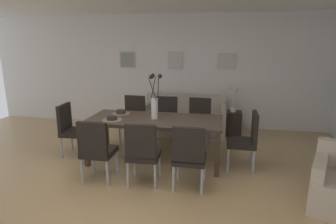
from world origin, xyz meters
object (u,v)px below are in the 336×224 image
at_px(dining_chair_head_west, 71,127).
at_px(bowl_near_left, 112,118).
at_px(dining_chair_near_left, 96,148).
at_px(framed_picture_center, 175,60).
at_px(dining_chair_head_east, 246,138).
at_px(framed_picture_right, 226,61).
at_px(bowl_near_right, 121,112).
at_px(dining_chair_far_left, 143,151).
at_px(centerpiece_vase, 155,102).
at_px(framed_picture_left, 127,60).
at_px(sofa, 184,120).
at_px(side_table, 232,123).
at_px(dining_table, 155,123).
at_px(dining_chair_far_right, 166,118).
at_px(dining_chair_mid_right, 199,120).
at_px(dining_chair_mid_left, 189,154).
at_px(dining_chair_near_right, 133,117).
at_px(table_lamp, 234,95).

xyz_separation_m(dining_chair_head_west, bowl_near_left, (0.85, -0.20, 0.27)).
relative_size(dining_chair_near_left, framed_picture_center, 2.32).
distance_m(dining_chair_head_east, framed_picture_right, 2.45).
distance_m(dining_chair_near_left, bowl_near_right, 1.11).
relative_size(dining_chair_far_left, bowl_near_right, 5.41).
xyz_separation_m(centerpiece_vase, framed_picture_right, (1.16, 2.16, 0.54)).
relative_size(centerpiece_vase, framed_picture_left, 1.91).
bearing_deg(centerpiece_vase, bowl_near_right, 162.37).
bearing_deg(sofa, bowl_near_left, -116.47).
bearing_deg(side_table, dining_table, -129.47).
relative_size(dining_chair_near_left, bowl_near_left, 5.41).
distance_m(dining_chair_far_right, framed_picture_right, 1.99).
relative_size(dining_chair_mid_right, framed_picture_left, 2.39).
distance_m(dining_chair_head_east, bowl_near_right, 2.17).
xyz_separation_m(dining_chair_mid_left, sofa, (-0.39, 2.54, -0.23)).
bearing_deg(dining_chair_near_left, dining_chair_far_right, 69.26).
bearing_deg(framed_picture_left, dining_chair_near_right, -68.14).
relative_size(dining_chair_head_west, sofa, 0.51).
distance_m(dining_chair_near_left, framed_picture_center, 3.27).
xyz_separation_m(dining_chair_head_east, centerpiece_vase, (-1.48, 0.03, 0.51)).
height_order(dining_table, dining_chair_head_west, dining_chair_head_west).
distance_m(dining_chair_far_left, centerpiece_vase, 1.00).
xyz_separation_m(dining_chair_far_right, bowl_near_right, (-0.68, -0.69, 0.27)).
bearing_deg(side_table, dining_chair_near_right, -159.45).
height_order(dining_chair_near_right, dining_chair_head_east, same).
bearing_deg(dining_chair_far_right, bowl_near_left, -121.43).
relative_size(dining_chair_mid_right, framed_picture_center, 2.32).
height_order(dining_chair_near_right, dining_chair_far_right, same).
relative_size(dining_chair_near_left, dining_chair_head_east, 1.00).
bearing_deg(dining_chair_near_right, centerpiece_vase, -53.64).
bearing_deg(dining_chair_head_west, framed_picture_right, 39.03).
bearing_deg(framed_picture_left, bowl_near_right, -75.60).
relative_size(dining_chair_head_east, bowl_near_left, 5.41).
distance_m(dining_chair_head_east, framed_picture_left, 3.59).
relative_size(dining_chair_mid_left, sofa, 0.51).
bearing_deg(dining_chair_head_west, dining_table, 0.25).
relative_size(sofa, table_lamp, 3.57).
bearing_deg(table_lamp, side_table, 180.00).
height_order(dining_chair_mid_right, framed_picture_right, framed_picture_right).
xyz_separation_m(dining_chair_far_left, sofa, (0.25, 2.53, -0.23)).
bearing_deg(dining_chair_head_west, bowl_near_right, 14.37).
bearing_deg(dining_chair_near_right, dining_chair_near_left, -90.02).
relative_size(dining_chair_mid_left, centerpiece_vase, 1.25).
height_order(dining_chair_near_left, side_table, dining_chair_near_left).
bearing_deg(framed_picture_right, dining_chair_mid_right, -111.04).
height_order(dining_chair_head_west, bowl_near_right, dining_chair_head_west).
bearing_deg(dining_chair_mid_right, dining_chair_near_left, -127.01).
bearing_deg(dining_chair_mid_right, sofa, 116.10).
relative_size(dining_table, dining_chair_mid_left, 2.39).
bearing_deg(dining_chair_near_left, dining_chair_far_left, 0.88).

